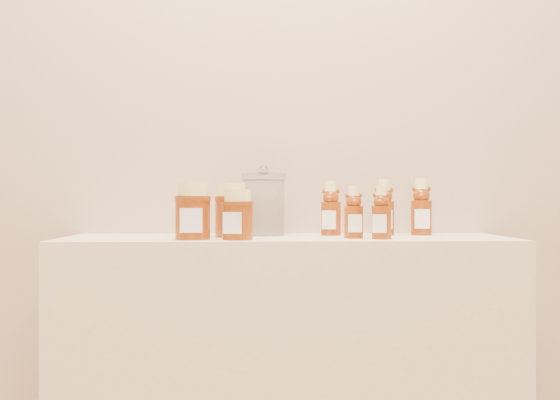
{
  "coord_description": "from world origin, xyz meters",
  "views": [
    {
      "loc": [
        -0.08,
        -0.34,
        1.0
      ],
      "look_at": [
        -0.02,
        1.52,
        1.0
      ],
      "focal_mm": 45.0,
      "sensor_mm": 36.0,
      "label": 1
    }
  ],
  "objects_px": {
    "bear_bottle_back_left": "(331,205)",
    "glass_canister": "(264,201)",
    "bear_bottle_front_left": "(354,208)",
    "honey_jar_left": "(193,211)"
  },
  "relations": [
    {
      "from": "bear_bottle_back_left",
      "to": "honey_jar_left",
      "type": "distance_m",
      "value": 0.42
    },
    {
      "from": "bear_bottle_front_left",
      "to": "glass_canister",
      "type": "relative_size",
      "value": 0.82
    },
    {
      "from": "bear_bottle_back_left",
      "to": "glass_canister",
      "type": "distance_m",
      "value": 0.19
    },
    {
      "from": "honey_jar_left",
      "to": "bear_bottle_front_left",
      "type": "bearing_deg",
      "value": 5.3
    },
    {
      "from": "bear_bottle_back_left",
      "to": "honey_jar_left",
      "type": "bearing_deg",
      "value": -135.99
    },
    {
      "from": "bear_bottle_back_left",
      "to": "honey_jar_left",
      "type": "height_order",
      "value": "bear_bottle_back_left"
    },
    {
      "from": "bear_bottle_front_left",
      "to": "glass_canister",
      "type": "distance_m",
      "value": 0.28
    },
    {
      "from": "bear_bottle_back_left",
      "to": "glass_canister",
      "type": "relative_size",
      "value": 0.91
    },
    {
      "from": "bear_bottle_front_left",
      "to": "honey_jar_left",
      "type": "bearing_deg",
      "value": -174.78
    },
    {
      "from": "bear_bottle_back_left",
      "to": "glass_canister",
      "type": "bearing_deg",
      "value": -167.08
    }
  ]
}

